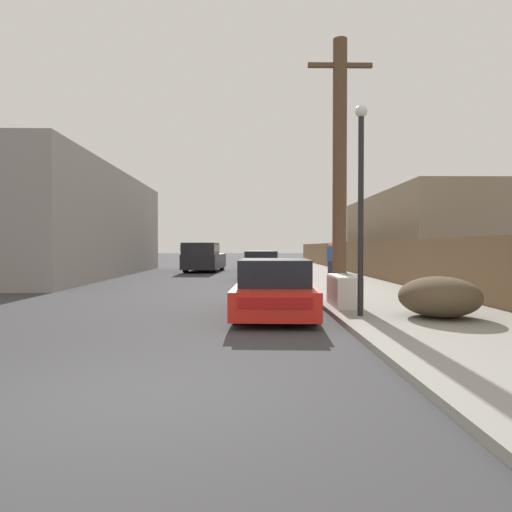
{
  "coord_description": "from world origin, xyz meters",
  "views": [
    {
      "loc": [
        1.33,
        -4.47,
        1.59
      ],
      "look_at": [
        1.54,
        8.4,
        1.33
      ],
      "focal_mm": 32.0,
      "sensor_mm": 36.0,
      "label": 1
    }
  ],
  "objects_px": {
    "discarded_fridge": "(344,291)",
    "parked_sports_car_red": "(275,289)",
    "brush_pile": "(439,297)",
    "street_lamp": "(361,193)",
    "pickup_truck": "(204,257)",
    "utility_pole": "(340,167)",
    "pedestrian": "(331,260)",
    "car_parked_far": "(261,261)",
    "car_parked_mid": "(260,266)"
  },
  "relations": [
    {
      "from": "parked_sports_car_red",
      "to": "street_lamp",
      "type": "xyz_separation_m",
      "value": [
        1.77,
        -0.98,
        2.13
      ]
    },
    {
      "from": "car_parked_mid",
      "to": "pickup_truck",
      "type": "height_order",
      "value": "pickup_truck"
    },
    {
      "from": "parked_sports_car_red",
      "to": "brush_pile",
      "type": "distance_m",
      "value": 3.58
    },
    {
      "from": "street_lamp",
      "to": "pickup_truck",
      "type": "bearing_deg",
      "value": 105.2
    },
    {
      "from": "parked_sports_car_red",
      "to": "car_parked_mid",
      "type": "distance_m",
      "value": 11.33
    },
    {
      "from": "car_parked_mid",
      "to": "parked_sports_car_red",
      "type": "bearing_deg",
      "value": -91.2
    },
    {
      "from": "parked_sports_car_red",
      "to": "pickup_truck",
      "type": "xyz_separation_m",
      "value": [
        -3.47,
        18.32,
        0.33
      ]
    },
    {
      "from": "discarded_fridge",
      "to": "car_parked_mid",
      "type": "distance_m",
      "value": 10.85
    },
    {
      "from": "pickup_truck",
      "to": "brush_pile",
      "type": "height_order",
      "value": "pickup_truck"
    },
    {
      "from": "brush_pile",
      "to": "utility_pole",
      "type": "bearing_deg",
      "value": 113.11
    },
    {
      "from": "car_parked_mid",
      "to": "brush_pile",
      "type": "distance_m",
      "value": 12.99
    },
    {
      "from": "discarded_fridge",
      "to": "pickup_truck",
      "type": "distance_m",
      "value": 18.44
    },
    {
      "from": "parked_sports_car_red",
      "to": "discarded_fridge",
      "type": "bearing_deg",
      "value": 23.31
    },
    {
      "from": "brush_pile",
      "to": "pickup_truck",
      "type": "bearing_deg",
      "value": 109.35
    },
    {
      "from": "discarded_fridge",
      "to": "pedestrian",
      "type": "bearing_deg",
      "value": 82.71
    },
    {
      "from": "car_parked_far",
      "to": "street_lamp",
      "type": "relative_size",
      "value": 0.98
    },
    {
      "from": "car_parked_far",
      "to": "pickup_truck",
      "type": "height_order",
      "value": "pickup_truck"
    },
    {
      "from": "parked_sports_car_red",
      "to": "brush_pile",
      "type": "bearing_deg",
      "value": -16.26
    },
    {
      "from": "pickup_truck",
      "to": "utility_pole",
      "type": "xyz_separation_m",
      "value": [
        5.42,
        -16.16,
        2.9
      ]
    },
    {
      "from": "parked_sports_car_red",
      "to": "pedestrian",
      "type": "xyz_separation_m",
      "value": [
        3.14,
        10.08,
        0.39
      ]
    },
    {
      "from": "discarded_fridge",
      "to": "car_parked_far",
      "type": "relative_size",
      "value": 0.38
    },
    {
      "from": "pickup_truck",
      "to": "parked_sports_car_red",
      "type": "bearing_deg",
      "value": 104.95
    },
    {
      "from": "parked_sports_car_red",
      "to": "street_lamp",
      "type": "bearing_deg",
      "value": -25.85
    },
    {
      "from": "parked_sports_car_red",
      "to": "utility_pole",
      "type": "bearing_deg",
      "value": 51.17
    },
    {
      "from": "car_parked_mid",
      "to": "utility_pole",
      "type": "height_order",
      "value": "utility_pole"
    },
    {
      "from": "pickup_truck",
      "to": "utility_pole",
      "type": "bearing_deg",
      "value": 112.76
    },
    {
      "from": "car_parked_mid",
      "to": "pedestrian",
      "type": "relative_size",
      "value": 2.68
    },
    {
      "from": "pickup_truck",
      "to": "street_lamp",
      "type": "relative_size",
      "value": 1.21
    },
    {
      "from": "pedestrian",
      "to": "car_parked_mid",
      "type": "bearing_deg",
      "value": 158.63
    },
    {
      "from": "utility_pole",
      "to": "street_lamp",
      "type": "xyz_separation_m",
      "value": [
        -0.18,
        -3.15,
        -1.09
      ]
    },
    {
      "from": "utility_pole",
      "to": "street_lamp",
      "type": "relative_size",
      "value": 1.63
    },
    {
      "from": "car_parked_far",
      "to": "utility_pole",
      "type": "distance_m",
      "value": 17.96
    },
    {
      "from": "utility_pole",
      "to": "pedestrian",
      "type": "distance_m",
      "value": 8.48
    },
    {
      "from": "car_parked_mid",
      "to": "pedestrian",
      "type": "distance_m",
      "value": 3.47
    },
    {
      "from": "discarded_fridge",
      "to": "parked_sports_car_red",
      "type": "height_order",
      "value": "parked_sports_car_red"
    },
    {
      "from": "discarded_fridge",
      "to": "pickup_truck",
      "type": "relative_size",
      "value": 0.31
    },
    {
      "from": "pickup_truck",
      "to": "brush_pile",
      "type": "distance_m",
      "value": 20.68
    },
    {
      "from": "parked_sports_car_red",
      "to": "car_parked_far",
      "type": "relative_size",
      "value": 1.07
    },
    {
      "from": "car_parked_mid",
      "to": "brush_pile",
      "type": "relative_size",
      "value": 2.63
    },
    {
      "from": "pickup_truck",
      "to": "brush_pile",
      "type": "bearing_deg",
      "value": 113.56
    },
    {
      "from": "car_parked_far",
      "to": "utility_pole",
      "type": "bearing_deg",
      "value": -87.25
    },
    {
      "from": "brush_pile",
      "to": "pedestrian",
      "type": "height_order",
      "value": "pedestrian"
    },
    {
      "from": "utility_pole",
      "to": "brush_pile",
      "type": "xyz_separation_m",
      "value": [
        1.43,
        -3.35,
        -3.27
      ]
    },
    {
      "from": "brush_pile",
      "to": "pedestrian",
      "type": "xyz_separation_m",
      "value": [
        -0.24,
        11.26,
        0.44
      ]
    },
    {
      "from": "parked_sports_car_red",
      "to": "street_lamp",
      "type": "distance_m",
      "value": 2.94
    },
    {
      "from": "parked_sports_car_red",
      "to": "car_parked_mid",
      "type": "height_order",
      "value": "car_parked_mid"
    },
    {
      "from": "discarded_fridge",
      "to": "pedestrian",
      "type": "xyz_separation_m",
      "value": [
        1.38,
        9.43,
        0.49
      ]
    },
    {
      "from": "discarded_fridge",
      "to": "utility_pole",
      "type": "xyz_separation_m",
      "value": [
        0.19,
        1.52,
        3.32
      ]
    },
    {
      "from": "car_parked_far",
      "to": "pedestrian",
      "type": "height_order",
      "value": "pedestrian"
    },
    {
      "from": "parked_sports_car_red",
      "to": "pickup_truck",
      "type": "distance_m",
      "value": 18.65
    }
  ]
}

